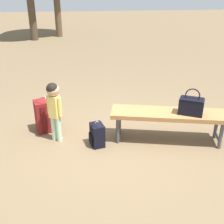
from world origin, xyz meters
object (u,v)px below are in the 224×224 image
at_px(handbag, 191,105).
at_px(child_standing, 54,103).
at_px(park_bench, 169,116).
at_px(backpack_large, 47,113).
at_px(backpack_small, 97,133).

distance_m(handbag, child_standing, 1.86).
distance_m(park_bench, backpack_large, 1.81).
height_order(child_standing, backpack_small, child_standing).
bearing_deg(backpack_small, handbag, 176.30).
relative_size(handbag, backpack_small, 0.99).
relative_size(handbag, child_standing, 0.42).
relative_size(park_bench, backpack_small, 4.43).
xyz_separation_m(handbag, child_standing, (1.84, -0.28, 0.01)).
distance_m(park_bench, handbag, 0.34).
bearing_deg(handbag, backpack_small, -3.70).
bearing_deg(backpack_small, child_standing, -19.67).
bearing_deg(child_standing, backpack_small, 160.33).
height_order(backpack_large, backpack_small, backpack_large).
xyz_separation_m(park_bench, child_standing, (1.57, -0.19, 0.19)).
height_order(park_bench, child_standing, child_standing).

